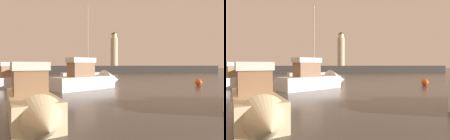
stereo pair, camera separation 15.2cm
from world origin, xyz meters
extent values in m
plane|color=#4C4742|center=(0.00, 29.00, 0.00)|extent=(220.00, 220.00, 0.00)
cube|color=#423F3D|center=(0.00, 57.99, 1.12)|extent=(83.55, 5.28, 2.24)
cylinder|color=beige|center=(5.74, 57.99, 6.77)|extent=(2.32, 2.32, 9.06)
cylinder|color=#F2CC59|center=(5.74, 57.99, 11.93)|extent=(1.74, 1.74, 1.27)
cone|color=#33383D|center=(5.74, 57.99, 12.93)|extent=(2.08, 2.08, 0.72)
cube|color=white|center=(-4.62, 17.24, 0.65)|extent=(6.70, 5.61, 1.30)
cone|color=white|center=(-1.44, 19.35, 0.72)|extent=(3.21, 3.25, 2.41)
cube|color=#8C6647|center=(-4.97, 17.01, 2.01)|extent=(2.84, 2.60, 1.41)
cube|color=silver|center=(-4.97, 17.01, 2.96)|extent=(3.12, 2.86, 0.49)
cube|color=beige|center=(-7.25, 6.70, 0.59)|extent=(3.66, 5.88, 1.18)
cone|color=beige|center=(-6.08, 3.67, 0.65)|extent=(2.12, 2.06, 1.67)
cube|color=#8C6647|center=(-7.40, 7.09, 1.71)|extent=(2.08, 2.58, 1.06)
cube|color=silver|center=(-7.40, 7.09, 2.42)|extent=(2.29, 2.84, 0.37)
cube|color=silver|center=(-13.42, 19.85, 0.56)|extent=(5.79, 5.79, 1.11)
cube|color=#8C6647|center=(-13.10, 20.16, 1.73)|extent=(2.29, 2.29, 1.25)
cube|color=silver|center=(-13.10, 20.16, 2.58)|extent=(2.52, 2.52, 0.44)
cube|color=white|center=(-4.50, 30.46, 0.59)|extent=(7.88, 4.36, 1.18)
cylinder|color=#B7B7BC|center=(-3.78, 30.71, 7.03)|extent=(0.12, 0.12, 11.70)
cylinder|color=#B7B7BC|center=(-5.77, 30.03, 3.29)|extent=(4.01, 1.45, 0.09)
sphere|color=#EA5919|center=(8.93, 18.04, 0.40)|extent=(0.81, 0.81, 0.81)
camera|label=1|loc=(-4.95, -2.29, 2.48)|focal=29.99mm
camera|label=2|loc=(-4.80, -2.31, 2.48)|focal=29.99mm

